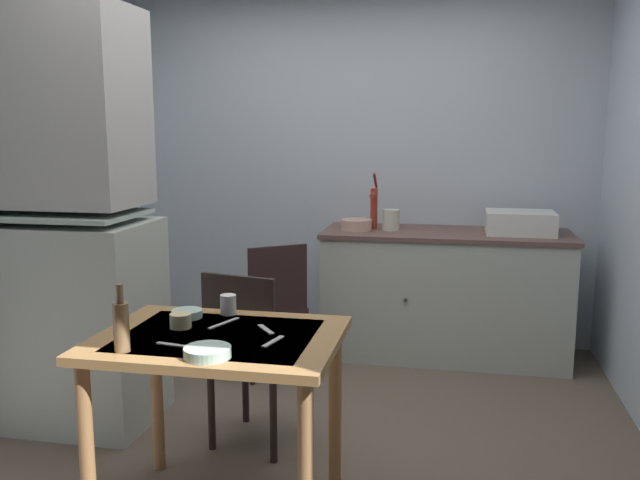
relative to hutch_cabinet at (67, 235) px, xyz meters
name	(u,v)px	position (x,y,z in m)	size (l,w,h in m)	color
ground_plane	(305,435)	(1.26, 0.04, -1.01)	(4.42, 4.42, 0.00)	brown
wall_back	(356,162)	(1.26, 1.79, 0.31)	(3.52, 0.10, 2.64)	silver
hutch_cabinet	(67,235)	(0.00, 0.00, 0.00)	(0.86, 0.60, 2.17)	#B3BAAF
counter_cabinet	(444,294)	(1.94, 1.42, -0.58)	(1.66, 0.64, 0.87)	#B3BAAF
sink_basin	(520,222)	(2.41, 1.42, -0.06)	(0.44, 0.34, 0.15)	silver
hand_pump	(374,204)	(1.44, 1.47, 0.03)	(0.05, 0.27, 0.39)	maroon
mixing_bowl_counter	(356,225)	(1.33, 1.37, -0.10)	(0.21, 0.21, 0.07)	tan
stoneware_crock	(391,220)	(1.56, 1.42, -0.07)	(0.12, 0.12, 0.14)	beige
dining_table	(219,364)	(1.09, -0.73, -0.37)	(0.95, 0.73, 0.77)	#9F7444
chair_far_side	(251,355)	(1.03, -0.13, -0.54)	(0.47, 0.47, 0.90)	black
chair_by_counter	(271,304)	(0.87, 0.83, -0.55)	(0.56, 0.56, 0.86)	#301F1D
serving_bowl_wide	(207,352)	(1.14, -0.98, -0.23)	(0.17, 0.17, 0.04)	#ADD1C1
soup_bowl_small	(187,314)	(0.87, -0.52, -0.23)	(0.13, 0.13, 0.03)	#ADD1C1
teacup_cream	(228,305)	(1.03, -0.44, -0.20)	(0.07, 0.07, 0.09)	white
mug_tall	(181,321)	(0.91, -0.67, -0.22)	(0.09, 0.09, 0.06)	beige
glass_bottle	(121,325)	(0.81, -0.98, -0.15)	(0.06, 0.06, 0.25)	olive
table_knife	(224,323)	(1.06, -0.58, -0.24)	(0.18, 0.02, 0.01)	silver
teaspoon_near_bowl	(273,341)	(1.32, -0.77, -0.24)	(0.14, 0.02, 0.01)	beige
teaspoon_by_cup	(174,345)	(0.97, -0.88, -0.24)	(0.15, 0.02, 0.01)	beige
serving_spoon	(266,329)	(1.25, -0.63, -0.24)	(0.14, 0.02, 0.01)	beige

